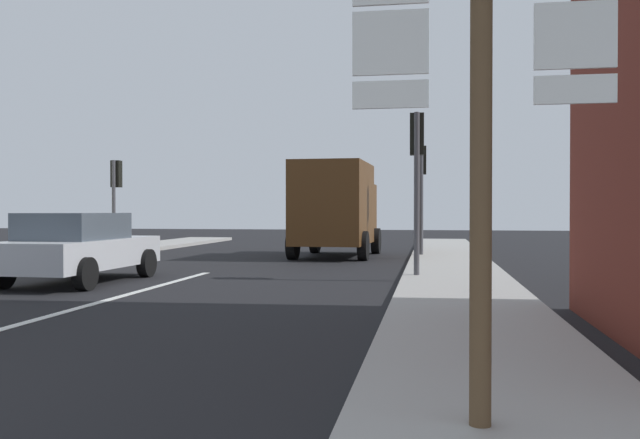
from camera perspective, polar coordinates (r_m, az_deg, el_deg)
The scene contains 9 objects.
ground_plane at distance 14.87m, azimuth -12.04°, elevation -5.13°, with size 80.00×80.00×0.00m, color black.
sidewalk_right at distance 11.87m, azimuth 11.89°, elevation -6.27°, with size 2.27×44.00×0.14m, color #9E9B96.
lane_centre_stripe at distance 11.26m, azimuth -19.53°, elevation -7.00°, with size 0.16×12.00×0.01m, color silver.
sedan_far at distance 15.08m, azimuth -19.68°, elevation -2.17°, with size 2.02×4.23×1.47m.
delivery_truck at distance 22.19m, azimuth 1.36°, elevation 1.09°, with size 2.62×5.07×3.05m.
route_sign_post at distance 4.47m, azimuth 13.39°, elevation 5.79°, with size 1.66×0.14×3.20m.
traffic_light_far_right at distance 21.68m, azimuth 8.54°, elevation 3.72°, with size 0.30×0.49×3.57m.
traffic_light_near_right at distance 14.82m, azimuth 8.17°, elevation 5.26°, with size 0.30×0.49×3.63m.
traffic_light_far_left at distance 23.79m, azimuth -16.83°, elevation 2.78°, with size 0.30×0.49×3.21m.
Camera 1 is at (5.40, -3.77, 1.51)m, focal length 37.98 mm.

